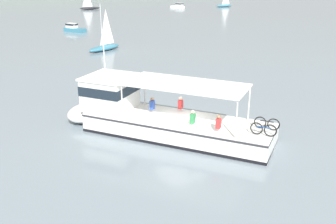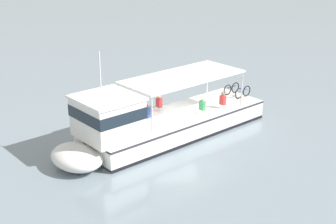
{
  "view_description": "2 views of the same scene",
  "coord_description": "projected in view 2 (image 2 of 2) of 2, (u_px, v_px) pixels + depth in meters",
  "views": [
    {
      "loc": [
        -11.55,
        -17.33,
        9.07
      ],
      "look_at": [
        -0.56,
        0.45,
        1.4
      ],
      "focal_mm": 41.76,
      "sensor_mm": 36.0,
      "label": 1
    },
    {
      "loc": [
        -23.85,
        3.14,
        10.24
      ],
      "look_at": [
        -0.56,
        0.45,
        1.4
      ],
      "focal_mm": 50.52,
      "sensor_mm": 36.0,
      "label": 2
    }
  ],
  "objects": [
    {
      "name": "ferry_main",
      "position": [
        153.0,
        123.0,
        24.57
      ],
      "size": [
        9.72,
        12.24,
        5.32
      ],
      "color": "white",
      "rests_on": "ground"
    },
    {
      "name": "ground_plane",
      "position": [
        175.0,
        132.0,
        26.12
      ],
      "size": [
        400.0,
        400.0,
        0.0
      ],
      "primitive_type": "plane",
      "color": "gray"
    }
  ]
}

